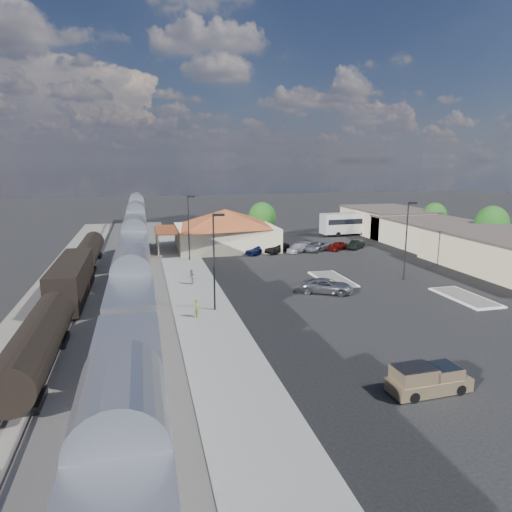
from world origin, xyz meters
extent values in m
plane|color=black|center=(0.00, 0.00, 0.00)|extent=(280.00, 280.00, 0.00)
cube|color=#4C4944|center=(-21.00, 8.00, 0.06)|extent=(16.00, 100.00, 0.12)
cube|color=gray|center=(-12.00, 6.00, 0.09)|extent=(5.50, 92.00, 0.18)
cube|color=silver|center=(-18.00, -31.39, 3.05)|extent=(3.00, 20.00, 5.00)
cube|color=silver|center=(-18.00, -10.39, 3.05)|extent=(3.00, 20.00, 5.00)
cube|color=black|center=(-18.00, -10.39, 0.30)|extent=(2.20, 16.00, 0.60)
cube|color=silver|center=(-18.00, 10.61, 3.05)|extent=(3.00, 20.00, 5.00)
cube|color=black|center=(-18.00, 10.61, 0.30)|extent=(2.20, 16.00, 0.60)
cube|color=silver|center=(-18.00, 31.61, 3.05)|extent=(3.00, 20.00, 5.00)
cube|color=black|center=(-18.00, 31.61, 0.30)|extent=(2.20, 16.00, 0.60)
cube|color=silver|center=(-18.00, 52.61, 3.05)|extent=(3.00, 20.00, 5.00)
cube|color=black|center=(-18.00, 52.61, 0.30)|extent=(2.20, 16.00, 0.60)
cylinder|color=black|center=(-24.00, -15.29, 2.10)|extent=(2.80, 14.00, 2.80)
cube|color=black|center=(-24.00, -15.29, 0.30)|extent=(2.20, 12.00, 0.60)
cube|color=black|center=(-24.00, 0.71, 2.20)|extent=(2.80, 14.00, 3.60)
cube|color=black|center=(-24.00, 0.71, 0.30)|extent=(2.20, 12.00, 0.60)
cylinder|color=black|center=(-24.00, 16.71, 2.10)|extent=(2.80, 14.00, 2.80)
cube|color=black|center=(-24.00, 16.71, 0.30)|extent=(2.20, 12.00, 0.60)
cube|color=#CAB494|center=(-4.50, 24.00, 1.80)|extent=(15.00, 12.00, 3.60)
pyramid|color=brown|center=(-4.50, 24.00, 4.90)|extent=(15.30, 12.24, 2.60)
cube|color=brown|center=(-13.60, 24.00, 3.30)|extent=(3.20, 9.60, 0.25)
cube|color=#C6B28C|center=(28.00, 18.00, 2.00)|extent=(12.00, 18.00, 4.00)
cube|color=#3F3833|center=(28.00, 18.00, 4.15)|extent=(12.40, 18.40, 0.30)
cube|color=#C6B28C|center=(28.00, 32.00, 2.25)|extent=(12.00, 16.00, 4.50)
cube|color=#3F3833|center=(28.00, 32.00, 4.65)|extent=(12.40, 16.40, 0.30)
cube|color=silver|center=(4.00, 2.00, 0.07)|extent=(3.30, 7.50, 0.15)
cube|color=#4C4944|center=(4.00, 2.00, 0.16)|extent=(2.70, 6.90, 0.10)
cube|color=silver|center=(14.00, -8.00, 0.07)|extent=(3.30, 7.50, 0.15)
cube|color=#4C4944|center=(14.00, -8.00, 0.16)|extent=(2.70, 6.90, 0.10)
cylinder|color=black|center=(-11.00, -6.00, 4.50)|extent=(0.16, 0.16, 9.00)
cube|color=black|center=(-10.50, -6.00, 8.85)|extent=(1.00, 0.25, 0.22)
cylinder|color=black|center=(-11.00, 16.00, 4.50)|extent=(0.16, 0.16, 9.00)
cube|color=black|center=(-10.50, 16.00, 8.85)|extent=(1.00, 0.25, 0.22)
cylinder|color=black|center=(12.00, 0.00, 4.50)|extent=(0.16, 0.16, 9.00)
cube|color=black|center=(12.50, 0.00, 8.85)|extent=(1.00, 0.25, 0.22)
cylinder|color=#382314|center=(34.00, 12.00, 1.43)|extent=(0.30, 0.30, 2.86)
ellipsoid|color=#1A4C15|center=(34.00, 12.00, 4.23)|extent=(4.94, 4.94, 5.46)
cylinder|color=#382314|center=(34.00, 26.00, 1.28)|extent=(0.30, 0.30, 2.55)
ellipsoid|color=#1A4C15|center=(34.00, 26.00, 3.77)|extent=(4.41, 4.41, 4.87)
cylinder|color=#382314|center=(3.00, 30.00, 1.36)|extent=(0.30, 0.30, 2.73)
ellipsoid|color=#1A4C15|center=(3.00, 30.00, 4.03)|extent=(4.71, 4.71, 5.21)
cube|color=tan|center=(-1.01, -23.76, 0.49)|extent=(4.98, 1.98, 0.80)
cube|color=tan|center=(-1.01, -23.76, 1.12)|extent=(1.93, 1.77, 0.85)
cube|color=tan|center=(-1.01, -23.76, 1.21)|extent=(2.42, 1.79, 0.98)
cylinder|color=black|center=(0.59, -24.50, 0.32)|extent=(0.65, 0.28, 0.64)
cylinder|color=black|center=(0.53, -22.90, 0.32)|extent=(0.65, 0.28, 0.64)
cylinder|color=black|center=(-2.55, -24.63, 0.32)|extent=(0.65, 0.28, 0.64)
cylinder|color=black|center=(-2.61, -23.02, 0.32)|extent=(0.65, 0.28, 0.64)
imported|color=gray|center=(1.31, -2.87, 0.74)|extent=(5.89, 4.72, 1.49)
cube|color=silver|center=(20.98, 31.42, 2.29)|extent=(12.90, 3.43, 3.62)
cube|color=black|center=(20.98, 31.42, 2.72)|extent=(11.88, 3.42, 0.96)
cylinder|color=black|center=(25.51, 30.41, 0.48)|extent=(0.97, 0.37, 0.96)
cylinder|color=black|center=(25.37, 32.90, 0.48)|extent=(0.97, 0.37, 0.96)
cylinder|color=black|center=(17.22, 29.97, 0.48)|extent=(0.97, 0.37, 0.96)
cylinder|color=black|center=(17.09, 32.46, 0.48)|extent=(0.97, 0.37, 0.96)
imported|color=#A2B639|center=(-12.79, -7.58, 0.97)|extent=(0.52, 0.66, 1.59)
imported|color=silver|center=(-12.08, 3.29, 1.05)|extent=(0.74, 0.91, 1.74)
imported|color=#0D1342|center=(-0.82, 18.47, 0.73)|extent=(4.39, 4.10, 1.46)
imported|color=black|center=(2.38, 18.77, 0.75)|extent=(4.51, 4.14, 1.50)
imported|color=silver|center=(5.58, 18.47, 0.67)|extent=(4.74, 4.34, 1.33)
imported|color=gray|center=(8.78, 18.77, 0.73)|extent=(5.65, 5.14, 1.46)
imported|color=maroon|center=(11.98, 18.47, 0.67)|extent=(4.11, 3.64, 1.34)
imported|color=black|center=(15.18, 18.77, 0.68)|extent=(4.07, 3.75, 1.35)
camera|label=1|loc=(-17.02, -45.41, 13.46)|focal=32.00mm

